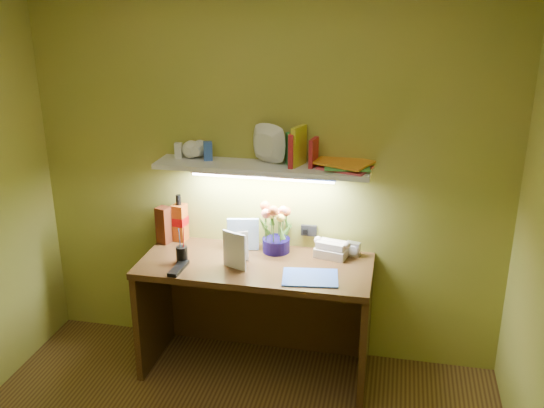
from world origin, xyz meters
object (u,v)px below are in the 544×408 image
(desk, at_px, (256,317))
(telephone, at_px, (332,247))
(desk_clock, at_px, (353,249))
(whisky_bottle, at_px, (179,218))
(flower_bouquet, at_px, (276,229))

(desk, bearing_deg, telephone, 23.92)
(desk_clock, bearing_deg, telephone, -150.06)
(desk_clock, distance_m, whisky_bottle, 1.13)
(telephone, bearing_deg, desk, -143.78)
(telephone, xyz_separation_m, whisky_bottle, (-1.00, 0.05, 0.10))
(whisky_bottle, bearing_deg, desk, -23.15)
(desk, distance_m, desk_clock, 0.74)
(desk_clock, bearing_deg, flower_bouquet, -161.70)
(telephone, relative_size, desk_clock, 2.18)
(flower_bouquet, distance_m, desk_clock, 0.49)
(desk, distance_m, whisky_bottle, 0.81)
(flower_bouquet, bearing_deg, desk_clock, 4.31)
(flower_bouquet, xyz_separation_m, desk_clock, (0.48, 0.04, -0.11))
(desk, bearing_deg, whisky_bottle, 156.85)
(desk, xyz_separation_m, whisky_bottle, (-0.56, 0.24, 0.53))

